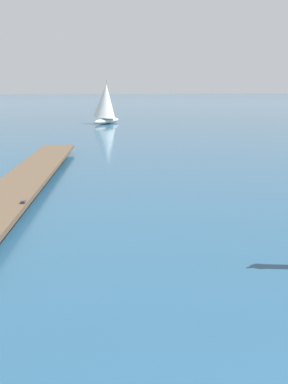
% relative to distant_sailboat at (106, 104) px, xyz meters
% --- Properties ---
extents(floating_dock, '(3.41, 19.33, 0.53)m').
position_rel_distant_sailboat_xyz_m(floating_dock, '(-4.53, -28.85, -1.72)').
color(floating_dock, brown).
rests_on(floating_dock, ground).
extents(distant_sailboat, '(3.59, 4.38, 4.56)m').
position_rel_distant_sailboat_xyz_m(distant_sailboat, '(0.00, 0.00, 0.00)').
color(distant_sailboat, silver).
rests_on(distant_sailboat, ground).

